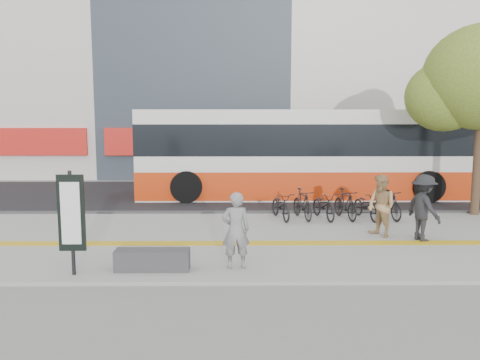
{
  "coord_description": "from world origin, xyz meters",
  "views": [
    {
      "loc": [
        -0.79,
        -11.66,
        3.45
      ],
      "look_at": [
        -0.68,
        2.0,
        1.61
      ],
      "focal_mm": 37.37,
      "sensor_mm": 36.0,
      "label": 1
    }
  ],
  "objects_px": {
    "seated_woman": "(236,230)",
    "pedestrian_tan": "(381,206)",
    "bench": "(152,260)",
    "bus": "(303,156)",
    "street_tree": "(480,80)",
    "signboard": "(71,214)",
    "pedestrian_dark": "(424,208)"
  },
  "relations": [
    {
      "from": "bench",
      "to": "signboard",
      "type": "bearing_deg",
      "value": -169.19
    },
    {
      "from": "bench",
      "to": "street_tree",
      "type": "bearing_deg",
      "value": 31.62
    },
    {
      "from": "seated_woman",
      "to": "pedestrian_tan",
      "type": "height_order",
      "value": "pedestrian_tan"
    },
    {
      "from": "bus",
      "to": "pedestrian_tan",
      "type": "bearing_deg",
      "value": -79.72
    },
    {
      "from": "bus",
      "to": "seated_woman",
      "type": "relative_size",
      "value": 7.82
    },
    {
      "from": "bench",
      "to": "street_tree",
      "type": "distance_m",
      "value": 12.23
    },
    {
      "from": "pedestrian_dark",
      "to": "street_tree",
      "type": "bearing_deg",
      "value": -60.55
    },
    {
      "from": "bench",
      "to": "bus",
      "type": "distance_m",
      "value": 10.8
    },
    {
      "from": "bus",
      "to": "seated_woman",
      "type": "height_order",
      "value": "bus"
    },
    {
      "from": "bus",
      "to": "seated_woman",
      "type": "bearing_deg",
      "value": -105.98
    },
    {
      "from": "bench",
      "to": "pedestrian_tan",
      "type": "bearing_deg",
      "value": 26.72
    },
    {
      "from": "pedestrian_tan",
      "to": "pedestrian_dark",
      "type": "height_order",
      "value": "pedestrian_dark"
    },
    {
      "from": "street_tree",
      "to": "bus",
      "type": "distance_m",
      "value": 6.98
    },
    {
      "from": "pedestrian_tan",
      "to": "bench",
      "type": "bearing_deg",
      "value": -90.6
    },
    {
      "from": "street_tree",
      "to": "seated_woman",
      "type": "relative_size",
      "value": 3.73
    },
    {
      "from": "bus",
      "to": "bench",
      "type": "bearing_deg",
      "value": -115.1
    },
    {
      "from": "street_tree",
      "to": "pedestrian_dark",
      "type": "xyz_separation_m",
      "value": [
        -3.01,
        -3.55,
        -3.55
      ]
    },
    {
      "from": "bus",
      "to": "seated_woman",
      "type": "xyz_separation_m",
      "value": [
        -2.74,
        -9.58,
        -0.79
      ]
    },
    {
      "from": "pedestrian_tan",
      "to": "signboard",
      "type": "bearing_deg",
      "value": -93.78
    },
    {
      "from": "bench",
      "to": "pedestrian_tan",
      "type": "height_order",
      "value": "pedestrian_tan"
    },
    {
      "from": "signboard",
      "to": "bus",
      "type": "relative_size",
      "value": 0.17
    },
    {
      "from": "signboard",
      "to": "seated_woman",
      "type": "height_order",
      "value": "signboard"
    },
    {
      "from": "signboard",
      "to": "street_tree",
      "type": "height_order",
      "value": "street_tree"
    },
    {
      "from": "bench",
      "to": "bus",
      "type": "height_order",
      "value": "bus"
    },
    {
      "from": "signboard",
      "to": "bus",
      "type": "height_order",
      "value": "bus"
    },
    {
      "from": "signboard",
      "to": "pedestrian_dark",
      "type": "height_order",
      "value": "signboard"
    },
    {
      "from": "bench",
      "to": "seated_woman",
      "type": "height_order",
      "value": "seated_woman"
    },
    {
      "from": "seated_woman",
      "to": "bench",
      "type": "bearing_deg",
      "value": -4.3
    },
    {
      "from": "street_tree",
      "to": "pedestrian_dark",
      "type": "relative_size",
      "value": 3.56
    },
    {
      "from": "street_tree",
      "to": "seated_woman",
      "type": "xyz_separation_m",
      "value": [
        -7.98,
        -5.9,
        -3.59
      ]
    },
    {
      "from": "bus",
      "to": "pedestrian_tan",
      "type": "distance_m",
      "value": 6.95
    },
    {
      "from": "seated_woman",
      "to": "pedestrian_dark",
      "type": "bearing_deg",
      "value": -162.84
    }
  ]
}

